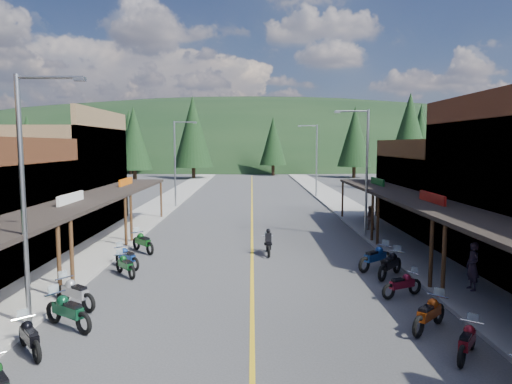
{
  "coord_description": "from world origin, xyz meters",
  "views": [
    {
      "loc": [
        -0.01,
        -20.07,
        5.89
      ],
      "look_at": [
        0.24,
        7.47,
        3.0
      ],
      "focal_mm": 32.0,
      "sensor_mm": 36.0,
      "label": 1
    }
  ],
  "objects_px": {
    "bike_west_4": "(29,336)",
    "streetlight_0": "(27,191)",
    "pine_10": "(134,138)",
    "pedestrian_east_a": "(473,266)",
    "bike_west_6": "(75,292)",
    "pine_6": "(501,141)",
    "streetlight_3": "(315,157)",
    "pine_4": "(355,136)",
    "streetlight_1": "(176,160)",
    "bike_east_4": "(467,340)",
    "pedestrian_east_b": "(370,218)",
    "pine_2": "(193,132)",
    "rider_on_bike": "(268,244)",
    "pine_3": "(273,141)",
    "streetlight_2": "(364,167)",
    "pine_5": "(421,134)",
    "shop_east_3": "(450,193)",
    "shop_west_3": "(52,179)",
    "pine_0": "(28,141)",
    "bike_east_5": "(429,312)",
    "bike_west_8": "(127,256)",
    "bike_east_8": "(375,256)",
    "bike_east_7": "(390,263)",
    "bike_west_5": "(68,310)",
    "bike_east_6": "(402,283)",
    "pine_11": "(409,134)",
    "bike_west_7": "(125,264)",
    "pine_9": "(420,141)",
    "pine_7": "(99,138)",
    "bike_west_9": "(143,241)",
    "pine_1": "(129,137)",
    "pine_8": "(84,144)"
  },
  "relations": [
    {
      "from": "bike_east_7",
      "to": "rider_on_bike",
      "type": "relative_size",
      "value": 1.16
    },
    {
      "from": "pine_4",
      "to": "bike_west_9",
      "type": "height_order",
      "value": "pine_4"
    },
    {
      "from": "pine_6",
      "to": "pine_10",
      "type": "xyz_separation_m",
      "value": [
        -64.0,
        -14.0,
        0.3
      ]
    },
    {
      "from": "pine_7",
      "to": "pine_9",
      "type": "bearing_deg",
      "value": -28.97
    },
    {
      "from": "shop_east_3",
      "to": "bike_west_6",
      "type": "distance_m",
      "value": 25.41
    },
    {
      "from": "pine_4",
      "to": "pine_2",
      "type": "bearing_deg",
      "value": -175.91
    },
    {
      "from": "pine_5",
      "to": "bike_west_8",
      "type": "height_order",
      "value": "pine_5"
    },
    {
      "from": "bike_east_6",
      "to": "pedestrian_east_b",
      "type": "height_order",
      "value": "pedestrian_east_b"
    },
    {
      "from": "rider_on_bike",
      "to": "bike_east_7",
      "type": "bearing_deg",
      "value": -40.21
    },
    {
      "from": "pine_2",
      "to": "rider_on_bike",
      "type": "distance_m",
      "value": 55.71
    },
    {
      "from": "streetlight_1",
      "to": "pine_4",
      "type": "height_order",
      "value": "pine_4"
    },
    {
      "from": "pine_5",
      "to": "bike_east_8",
      "type": "height_order",
      "value": "pine_5"
    },
    {
      "from": "pine_0",
      "to": "pine_4",
      "type": "bearing_deg",
      "value": -1.97
    },
    {
      "from": "streetlight_3",
      "to": "bike_west_6",
      "type": "distance_m",
      "value": 36.81
    },
    {
      "from": "streetlight_1",
      "to": "bike_west_5",
      "type": "xyz_separation_m",
      "value": [
        1.06,
        -27.96,
        -3.82
      ]
    },
    {
      "from": "streetlight_2",
      "to": "pine_10",
      "type": "bearing_deg",
      "value": 120.71
    },
    {
      "from": "pine_3",
      "to": "pedestrian_east_b",
      "type": "height_order",
      "value": "pine_3"
    },
    {
      "from": "shop_east_3",
      "to": "pine_6",
      "type": "xyz_separation_m",
      "value": [
        32.25,
        52.7,
        3.95
      ]
    },
    {
      "from": "pine_5",
      "to": "pine_9",
      "type": "relative_size",
      "value": 1.3
    },
    {
      "from": "shop_east_3",
      "to": "bike_east_8",
      "type": "xyz_separation_m",
      "value": [
        -7.96,
        -10.46,
        -1.88
      ]
    },
    {
      "from": "pine_1",
      "to": "pine_4",
      "type": "height_order",
      "value": "same"
    },
    {
      "from": "pine_4",
      "to": "pine_5",
      "type": "distance_m",
      "value": 20.01
    },
    {
      "from": "streetlight_0",
      "to": "bike_west_7",
      "type": "height_order",
      "value": "streetlight_0"
    },
    {
      "from": "shop_east_3",
      "to": "pine_6",
      "type": "bearing_deg",
      "value": 58.54
    },
    {
      "from": "pine_4",
      "to": "pine_6",
      "type": "xyz_separation_m",
      "value": [
        28.0,
        4.0,
        -0.75
      ]
    },
    {
      "from": "pine_7",
      "to": "bike_west_6",
      "type": "relative_size",
      "value": 5.75
    },
    {
      "from": "bike_west_5",
      "to": "bike_east_8",
      "type": "relative_size",
      "value": 0.99
    },
    {
      "from": "streetlight_2",
      "to": "pine_5",
      "type": "relative_size",
      "value": 0.57
    },
    {
      "from": "shop_west_3",
      "to": "pine_2",
      "type": "xyz_separation_m",
      "value": [
        3.78,
        46.7,
        4.47
      ]
    },
    {
      "from": "streetlight_3",
      "to": "pine_5",
      "type": "bearing_deg",
      "value": 57.22
    },
    {
      "from": "pine_0",
      "to": "bike_east_5",
      "type": "distance_m",
      "value": 82.24
    },
    {
      "from": "bike_east_4",
      "to": "pedestrian_east_b",
      "type": "bearing_deg",
      "value": 120.42
    },
    {
      "from": "bike_west_4",
      "to": "streetlight_0",
      "type": "bearing_deg",
      "value": 71.96
    },
    {
      "from": "pine_6",
      "to": "streetlight_3",
      "type": "bearing_deg",
      "value": -138.95
    },
    {
      "from": "pine_2",
      "to": "pine_7",
      "type": "bearing_deg",
      "value": 140.71
    },
    {
      "from": "pine_11",
      "to": "pine_8",
      "type": "bearing_deg",
      "value": 177.27
    },
    {
      "from": "bike_west_6",
      "to": "streetlight_0",
      "type": "bearing_deg",
      "value": -161.39
    },
    {
      "from": "streetlight_3",
      "to": "shop_east_3",
      "type": "bearing_deg",
      "value": -70.01
    },
    {
      "from": "pine_10",
      "to": "rider_on_bike",
      "type": "relative_size",
      "value": 5.98
    },
    {
      "from": "pine_4",
      "to": "bike_east_6",
      "type": "distance_m",
      "value": 64.51
    },
    {
      "from": "bike_west_4",
      "to": "bike_west_5",
      "type": "height_order",
      "value": "bike_west_5"
    },
    {
      "from": "bike_east_5",
      "to": "bike_east_6",
      "type": "distance_m",
      "value": 3.21
    },
    {
      "from": "pine_11",
      "to": "pedestrian_east_a",
      "type": "height_order",
      "value": "pine_11"
    },
    {
      "from": "streetlight_2",
      "to": "bike_east_8",
      "type": "bearing_deg",
      "value": -99.17
    },
    {
      "from": "bike_west_6",
      "to": "bike_east_8",
      "type": "xyz_separation_m",
      "value": [
        12.17,
        4.93,
        0.03
      ]
    },
    {
      "from": "pine_11",
      "to": "shop_west_3",
      "type": "bearing_deg",
      "value": -141.68
    },
    {
      "from": "pine_10",
      "to": "pedestrian_east_a",
      "type": "height_order",
      "value": "pine_10"
    },
    {
      "from": "streetlight_0",
      "to": "pine_8",
      "type": "height_order",
      "value": "pine_8"
    },
    {
      "from": "shop_west_3",
      "to": "streetlight_1",
      "type": "relative_size",
      "value": 1.36
    },
    {
      "from": "shop_east_3",
      "to": "pine_3",
      "type": "xyz_separation_m",
      "value": [
        -9.75,
        54.7,
        3.95
      ]
    }
  ]
}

